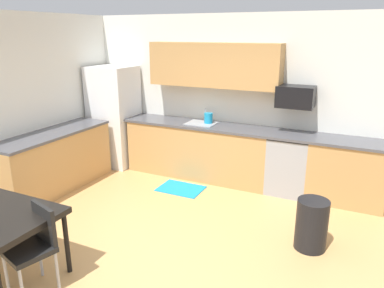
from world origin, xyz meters
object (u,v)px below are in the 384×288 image
(trash_bin, at_px, (312,225))
(kettle, at_px, (208,119))
(oven_range, at_px, (289,164))
(microwave, at_px, (296,97))
(refrigerator, at_px, (114,116))
(chair_near_table, at_px, (35,242))

(trash_bin, relative_size, kettle, 3.00)
(oven_range, relative_size, microwave, 1.69)
(microwave, bearing_deg, refrigerator, -176.80)
(trash_bin, xyz_separation_m, kettle, (-1.95, 1.54, 0.72))
(refrigerator, relative_size, chair_near_table, 2.15)
(microwave, distance_m, kettle, 1.46)
(microwave, xyz_separation_m, kettle, (-1.38, -0.05, -0.47))
(microwave, relative_size, chair_near_table, 0.64)
(oven_range, relative_size, trash_bin, 1.52)
(refrigerator, distance_m, kettle, 1.84)
(kettle, bearing_deg, microwave, 2.07)
(trash_bin, bearing_deg, microwave, 109.77)
(oven_range, distance_m, kettle, 1.49)
(microwave, height_order, kettle, microwave)
(microwave, height_order, trash_bin, microwave)
(chair_near_table, bearing_deg, kettle, 84.66)
(oven_range, bearing_deg, kettle, 177.93)
(chair_near_table, bearing_deg, trash_bin, 39.38)
(refrigerator, height_order, chair_near_table, refrigerator)
(oven_range, xyz_separation_m, kettle, (-1.38, 0.05, 0.56))
(refrigerator, distance_m, chair_near_table, 3.63)
(microwave, distance_m, trash_bin, 2.06)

